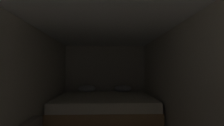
% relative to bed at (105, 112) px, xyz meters
% --- Properties ---
extents(wall_back, '(2.43, 0.05, 2.09)m').
position_rel_bed_xyz_m(wall_back, '(0.00, 1.01, 0.66)').
color(wall_back, beige).
rests_on(wall_back, ground).
extents(wall_left, '(0.05, 5.51, 2.09)m').
position_rel_bed_xyz_m(wall_left, '(-1.19, -1.77, 0.66)').
color(wall_left, beige).
rests_on(wall_left, ground).
extents(wall_right, '(0.05, 5.51, 2.09)m').
position_rel_bed_xyz_m(wall_right, '(1.19, -1.77, 0.66)').
color(wall_right, beige).
rests_on(wall_right, ground).
extents(ceiling_slab, '(2.43, 5.51, 0.05)m').
position_rel_bed_xyz_m(ceiling_slab, '(0.00, -1.77, 1.73)').
color(ceiling_slab, white).
rests_on(ceiling_slab, wall_left).
extents(bed, '(2.21, 1.90, 0.96)m').
position_rel_bed_xyz_m(bed, '(0.00, 0.00, 0.00)').
color(bed, '#9E7247').
rests_on(bed, ground).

